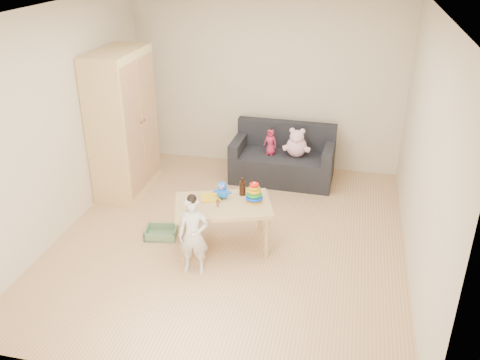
% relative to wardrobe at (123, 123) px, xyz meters
% --- Properties ---
extents(room, '(4.50, 4.50, 4.50)m').
position_rel_wardrobe_xyz_m(room, '(1.72, -0.96, 0.33)').
color(room, tan).
rests_on(room, ground).
extents(wardrobe, '(0.54, 1.08, 1.94)m').
position_rel_wardrobe_xyz_m(wardrobe, '(0.00, 0.00, 0.00)').
color(wardrobe, '#E9D180').
rests_on(wardrobe, ground).
extents(sofa, '(1.46, 0.76, 0.41)m').
position_rel_wardrobe_xyz_m(sofa, '(2.07, 0.75, -0.77)').
color(sofa, black).
rests_on(sofa, ground).
extents(play_table, '(1.21, 0.97, 0.55)m').
position_rel_wardrobe_xyz_m(play_table, '(1.68, -1.14, -0.69)').
color(play_table, tan).
rests_on(play_table, ground).
extents(storage_bin, '(0.41, 0.34, 0.11)m').
position_rel_wardrobe_xyz_m(storage_bin, '(0.90, -1.11, -0.91)').
color(storage_bin, '#628761').
rests_on(storage_bin, ground).
extents(toddler, '(0.34, 0.25, 0.87)m').
position_rel_wardrobe_xyz_m(toddler, '(1.49, -1.67, -0.54)').
color(toddler, beige).
rests_on(toddler, ground).
extents(pink_bear, '(0.35, 0.31, 0.35)m').
position_rel_wardrobe_xyz_m(pink_bear, '(2.26, 0.72, -0.39)').
color(pink_bear, '#FFBBD2').
rests_on(pink_bear, sofa).
extents(doll, '(0.22, 0.17, 0.37)m').
position_rel_wardrobe_xyz_m(doll, '(1.89, 0.70, -0.38)').
color(doll, '#BE234A').
rests_on(doll, sofa).
extents(ring_stacker, '(0.20, 0.20, 0.23)m').
position_rel_wardrobe_xyz_m(ring_stacker, '(2.00, -1.01, -0.33)').
color(ring_stacker, '#CF8F0A').
rests_on(ring_stacker, play_table).
extents(brown_bottle, '(0.07, 0.07, 0.22)m').
position_rel_wardrobe_xyz_m(brown_bottle, '(1.84, -0.89, -0.32)').
color(brown_bottle, black).
rests_on(brown_bottle, play_table).
extents(blue_plush, '(0.19, 0.16, 0.21)m').
position_rel_wardrobe_xyz_m(blue_plush, '(1.64, -1.01, -0.31)').
color(blue_plush, '#1C6AFF').
rests_on(blue_plush, play_table).
extents(wooden_figure, '(0.05, 0.05, 0.10)m').
position_rel_wardrobe_xyz_m(wooden_figure, '(1.64, -1.22, -0.36)').
color(wooden_figure, brown).
rests_on(wooden_figure, play_table).
extents(yellow_book, '(0.27, 0.27, 0.02)m').
position_rel_wardrobe_xyz_m(yellow_book, '(1.51, -1.05, -0.41)').
color(yellow_book, gold).
rests_on(yellow_book, play_table).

